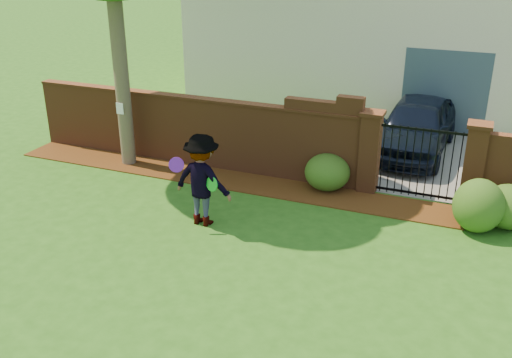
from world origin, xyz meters
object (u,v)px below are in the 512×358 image
at_px(car, 414,129).
at_px(frisbee_green, 212,184).
at_px(man, 201,181).
at_px(frisbee_purple, 176,165).

xyz_separation_m(car, frisbee_green, (-3.06, -5.71, 0.25)).
xyz_separation_m(man, frisbee_green, (0.30, -0.13, 0.03)).
height_order(man, frisbee_green, man).
distance_m(car, frisbee_purple, 6.95).
height_order(car, frisbee_purple, frisbee_purple).
height_order(man, frisbee_purple, man).
xyz_separation_m(car, frisbee_purple, (-3.75, -5.83, 0.59)).
xyz_separation_m(man, frisbee_purple, (-0.39, -0.24, 0.37)).
distance_m(frisbee_purple, frisbee_green, 0.78).
relative_size(car, man, 2.27).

